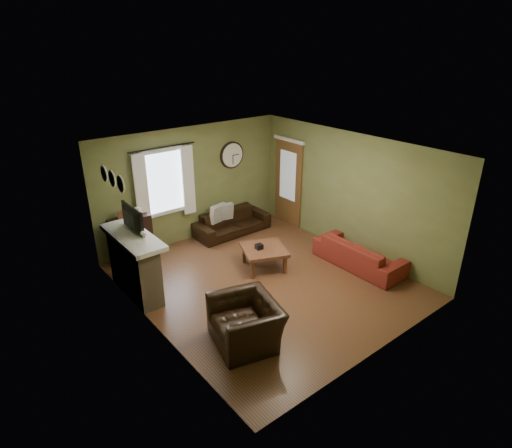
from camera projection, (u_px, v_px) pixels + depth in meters
floor at (265, 281)px, 8.30m from camera, size 4.60×5.20×0.00m
ceiling at (266, 149)px, 7.25m from camera, size 4.60×5.20×0.00m
wall_left at (148, 257)px, 6.46m from camera, size 0.00×5.20×2.60m
wall_right at (349, 193)px, 9.08m from camera, size 0.00×5.20×2.60m
wall_back at (192, 184)px, 9.63m from camera, size 4.60×0.00×2.60m
wall_front at (385, 278)px, 5.91m from camera, size 4.60×0.00×2.60m
fireplace at (135, 267)px, 7.70m from camera, size 0.40×1.40×1.10m
firebox at (146, 276)px, 7.91m from camera, size 0.04×0.60×0.55m
mantel at (132, 237)px, 7.48m from camera, size 0.58×1.60×0.08m
tv at (129, 223)px, 7.51m from camera, size 0.08×0.60×0.35m
tv_screen at (133, 219)px, 7.53m from camera, size 0.02×0.62×0.36m
medallion_left at (121, 184)px, 6.66m from camera, size 0.28×0.28×0.03m
medallion_mid at (112, 179)px, 6.91m from camera, size 0.28×0.28×0.03m
medallion_right at (104, 174)px, 7.16m from camera, size 0.28×0.28×0.03m
window_pane at (163, 182)px, 9.14m from camera, size 1.00×0.02×1.30m
curtain_rod at (162, 147)px, 8.75m from camera, size 0.03×0.03×1.50m
curtain_left at (142, 191)px, 8.77m from camera, size 0.28×0.04×1.55m
curtain_right at (188, 180)px, 9.40m from camera, size 0.28×0.04×1.55m
wall_clock at (232, 155)px, 10.02m from camera, size 0.64×0.06×0.64m
door at (288, 183)px, 10.49m from camera, size 0.05×0.90×2.10m
bookshelf at (132, 239)px, 8.90m from camera, size 0.82×0.35×0.98m
book at (125, 213)px, 8.93m from camera, size 0.26×0.29×0.02m
sofa_brown at (232, 222)px, 10.24m from camera, size 1.85×0.72×0.54m
pillow_left at (218, 213)px, 10.02m from camera, size 0.45×0.21×0.43m
pillow_right at (225, 212)px, 10.11m from camera, size 0.41×0.20×0.40m
sofa_red at (359, 254)px, 8.75m from camera, size 0.75×1.92×0.56m
armchair at (246, 323)px, 6.53m from camera, size 1.18×1.28×0.70m
coffee_table at (264, 258)px, 8.70m from camera, size 1.09×1.09×0.45m
tissue_box at (259, 251)px, 8.60m from camera, size 0.15×0.15×0.10m
wine_glass_a at (145, 239)px, 7.08m from camera, size 0.08×0.08×0.22m
wine_glass_b at (143, 237)px, 7.13m from camera, size 0.07×0.07×0.21m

